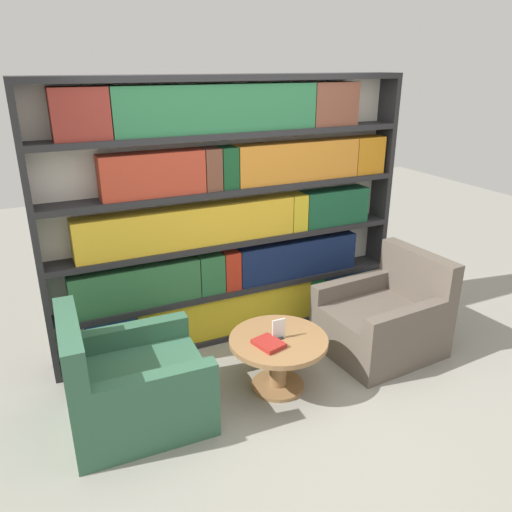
{
  "coord_description": "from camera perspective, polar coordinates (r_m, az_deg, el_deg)",
  "views": [
    {
      "loc": [
        -1.64,
        -2.7,
        2.44
      ],
      "look_at": [
        -0.03,
        0.67,
        0.99
      ],
      "focal_mm": 35.0,
      "sensor_mm": 36.0,
      "label": 1
    }
  ],
  "objects": [
    {
      "name": "armchair_left",
      "position": [
        3.78,
        -14.06,
        -14.22
      ],
      "size": [
        0.98,
        0.86,
        0.88
      ],
      "rotation": [
        0.0,
        0.0,
        1.54
      ],
      "color": "#336047",
      "rests_on": "ground_plane"
    },
    {
      "name": "armchair_right",
      "position": [
        4.64,
        14.44,
        -7.12
      ],
      "size": [
        1.0,
        0.89,
        0.88
      ],
      "rotation": [
        0.0,
        0.0,
        -1.51
      ],
      "color": "brown",
      "rests_on": "ground_plane"
    },
    {
      "name": "coffee_table",
      "position": [
        3.98,
        2.56,
        -10.94
      ],
      "size": [
        0.77,
        0.77,
        0.45
      ],
      "color": "olive",
      "rests_on": "ground_plane"
    },
    {
      "name": "ground_plane",
      "position": [
        3.99,
        4.76,
        -16.55
      ],
      "size": [
        14.0,
        14.0,
        0.0
      ],
      "primitive_type": "plane",
      "color": "gray"
    },
    {
      "name": "stray_book",
      "position": [
        3.81,
        1.45,
        -9.97
      ],
      "size": [
        0.22,
        0.26,
        0.03
      ],
      "color": "maroon",
      "rests_on": "coffee_table"
    },
    {
      "name": "bookshelf",
      "position": [
        4.46,
        -2.63,
        4.37
      ],
      "size": [
        3.29,
        0.3,
        2.35
      ],
      "color": "silver",
      "rests_on": "ground_plane"
    },
    {
      "name": "table_sign",
      "position": [
        3.88,
        2.61,
        -8.47
      ],
      "size": [
        0.11,
        0.06,
        0.16
      ],
      "color": "black",
      "rests_on": "coffee_table"
    }
  ]
}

